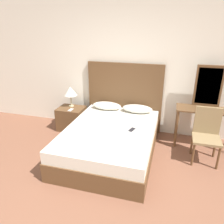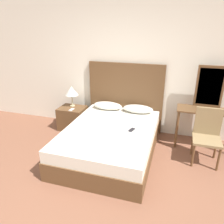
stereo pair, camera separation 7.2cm
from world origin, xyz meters
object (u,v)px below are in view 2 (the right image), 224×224
at_px(phone_on_nightstand, 72,109).
at_px(vanity_desk, 206,117).
at_px(phone_on_bed, 132,130).
at_px(chair, 207,133).
at_px(bed, 110,141).
at_px(nightstand, 73,118).
at_px(table_lamp, 71,91).

bearing_deg(phone_on_nightstand, vanity_desk, 2.71).
relative_size(phone_on_bed, phone_on_nightstand, 1.09).
relative_size(phone_on_nightstand, chair, 0.17).
bearing_deg(phone_on_nightstand, bed, -30.26).
bearing_deg(nightstand, phone_on_nightstand, -65.33).
relative_size(nightstand, table_lamp, 1.25).
bearing_deg(phone_on_bed, table_lamp, 152.26).
xyz_separation_m(bed, chair, (1.56, 0.29, 0.25)).
bearing_deg(nightstand, vanity_desk, 0.25).
distance_m(table_lamp, chair, 2.73).
xyz_separation_m(bed, vanity_desk, (1.56, 0.72, 0.35)).
height_order(bed, phone_on_nightstand, bed).
bearing_deg(vanity_desk, phone_on_bed, -149.61).
bearing_deg(chair, bed, -169.48).
xyz_separation_m(nightstand, table_lamp, (-0.03, 0.09, 0.58)).
height_order(bed, table_lamp, table_lamp).
bearing_deg(phone_on_bed, chair, 12.53).
bearing_deg(vanity_desk, phone_on_nightstand, -177.29).
xyz_separation_m(table_lamp, phone_on_nightstand, (0.08, -0.20, -0.33)).
bearing_deg(vanity_desk, bed, -155.10).
height_order(vanity_desk, chair, chair).
distance_m(bed, phone_on_bed, 0.45).
bearing_deg(phone_on_bed, nightstand, 154.60).
xyz_separation_m(phone_on_nightstand, vanity_desk, (2.58, 0.12, 0.10)).
height_order(phone_on_nightstand, chair, chair).
xyz_separation_m(nightstand, phone_on_nightstand, (0.05, -0.11, 0.25)).
height_order(bed, nightstand, bed).
height_order(nightstand, vanity_desk, vanity_desk).
xyz_separation_m(nightstand, chair, (2.63, -0.42, 0.26)).
distance_m(phone_on_bed, vanity_desk, 1.38).
relative_size(bed, nightstand, 3.73).
bearing_deg(phone_on_bed, bed, -176.18).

